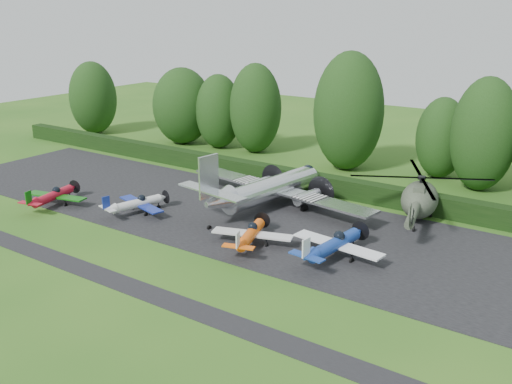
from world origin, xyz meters
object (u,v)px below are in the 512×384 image
Objects in this scene: light_plane_blue at (334,244)px; helicopter at (420,197)px; light_plane_orange at (251,234)px; transport_plane at (270,189)px; light_plane_white at (137,204)px; light_plane_red at (53,196)px.

light_plane_blue is 12.75m from helicopter.
transport_plane is at bearing 131.44° from light_plane_orange.
light_plane_white is 20.50m from light_plane_blue.
transport_plane reaches higher than light_plane_orange.
transport_plane is 3.17× the size of light_plane_red.
light_plane_red is (-18.24, -11.74, -0.92)m from transport_plane.
light_plane_orange is 16.96m from helicopter.
transport_plane reaches higher than light_plane_white.
transport_plane is at bearing 45.30° from light_plane_red.
light_plane_orange is 7.06m from light_plane_blue.
transport_plane reaches higher than helicopter.
light_plane_white is 26.77m from helicopter.
transport_plane is at bearing 139.12° from light_plane_blue.
light_plane_red reaches higher than light_plane_white.
helicopter reaches higher than light_plane_red.
light_plane_orange is at bearing -173.21° from light_plane_blue.
light_plane_red is at bearing -178.11° from light_plane_blue.
light_plane_red is 0.85× the size of light_plane_blue.
helicopter is at bearing 74.18° from light_plane_orange.
light_plane_white is (-9.63, -8.65, -0.95)m from transport_plane.
transport_plane is 3.27× the size of light_plane_white.
light_plane_blue reaches higher than light_plane_red.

